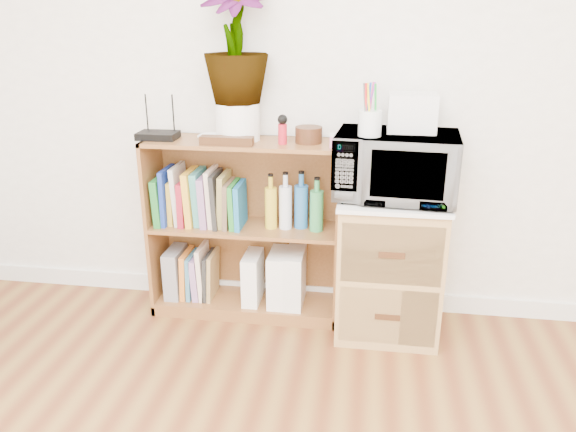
# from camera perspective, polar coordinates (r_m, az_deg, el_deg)

# --- Properties ---
(skirting_board) EXTENTS (4.00, 0.02, 0.10)m
(skirting_board) POSITION_cam_1_polar(r_m,az_deg,el_deg) (3.21, 2.57, -7.91)
(skirting_board) COLOR white
(skirting_board) RESTS_ON ground
(bookshelf) EXTENTS (1.00, 0.30, 0.95)m
(bookshelf) POSITION_cam_1_polar(r_m,az_deg,el_deg) (2.96, -4.35, -1.40)
(bookshelf) COLOR brown
(bookshelf) RESTS_ON ground
(wicker_unit) EXTENTS (0.50, 0.45, 0.70)m
(wicker_unit) POSITION_cam_1_polar(r_m,az_deg,el_deg) (2.87, 10.19, -5.06)
(wicker_unit) COLOR #9E7542
(wicker_unit) RESTS_ON ground
(microwave) EXTENTS (0.58, 0.42, 0.31)m
(microwave) POSITION_cam_1_polar(r_m,az_deg,el_deg) (2.69, 10.88, 5.04)
(microwave) COLOR white
(microwave) RESTS_ON wicker_unit
(pen_cup) EXTENTS (0.10, 0.10, 0.11)m
(pen_cup) POSITION_cam_1_polar(r_m,az_deg,el_deg) (2.56, 8.32, 9.32)
(pen_cup) COLOR white
(pen_cup) RESTS_ON microwave
(small_appliance) EXTENTS (0.22, 0.18, 0.17)m
(small_appliance) POSITION_cam_1_polar(r_m,az_deg,el_deg) (2.69, 12.48, 10.23)
(small_appliance) COLOR white
(small_appliance) RESTS_ON microwave
(router) EXTENTS (0.20, 0.13, 0.04)m
(router) POSITION_cam_1_polar(r_m,az_deg,el_deg) (2.92, -13.08, 7.98)
(router) COLOR black
(router) RESTS_ON bookshelf
(white_bowl) EXTENTS (0.13, 0.13, 0.03)m
(white_bowl) POSITION_cam_1_polar(r_m,az_deg,el_deg) (2.82, -7.81, 7.86)
(white_bowl) COLOR silver
(white_bowl) RESTS_ON bookshelf
(plant_pot) EXTENTS (0.22, 0.22, 0.18)m
(plant_pot) POSITION_cam_1_polar(r_m,az_deg,el_deg) (2.83, -5.11, 9.54)
(plant_pot) COLOR white
(plant_pot) RESTS_ON bookshelf
(potted_plant) EXTENTS (0.32, 0.32, 0.58)m
(potted_plant) POSITION_cam_1_polar(r_m,az_deg,el_deg) (2.78, -5.37, 17.27)
(potted_plant) COLOR #346F2C
(potted_plant) RESTS_ON plant_pot
(trinket_box) EXTENTS (0.26, 0.06, 0.04)m
(trinket_box) POSITION_cam_1_polar(r_m,az_deg,el_deg) (2.73, -6.24, 7.61)
(trinket_box) COLOR #361A0E
(trinket_box) RESTS_ON bookshelf
(kokeshi_doll) EXTENTS (0.04, 0.04, 0.10)m
(kokeshi_doll) POSITION_cam_1_polar(r_m,az_deg,el_deg) (2.73, -0.56, 8.32)
(kokeshi_doll) COLOR red
(kokeshi_doll) RESTS_ON bookshelf
(wooden_bowl) EXTENTS (0.13, 0.13, 0.08)m
(wooden_bowl) POSITION_cam_1_polar(r_m,az_deg,el_deg) (2.77, 2.11, 8.25)
(wooden_bowl) COLOR #34200E
(wooden_bowl) RESTS_ON bookshelf
(paint_jars) EXTENTS (0.12, 0.04, 0.06)m
(paint_jars) POSITION_cam_1_polar(r_m,az_deg,el_deg) (2.66, 5.27, 7.52)
(paint_jars) COLOR pink
(paint_jars) RESTS_ON bookshelf
(file_box) EXTENTS (0.08, 0.21, 0.27)m
(file_box) POSITION_cam_1_polar(r_m,az_deg,el_deg) (3.17, -11.32, -5.56)
(file_box) COLOR gray
(file_box) RESTS_ON bookshelf
(magazine_holder_left) EXTENTS (0.09, 0.22, 0.27)m
(magazine_holder_left) POSITION_cam_1_polar(r_m,az_deg,el_deg) (3.05, -3.59, -6.23)
(magazine_holder_left) COLOR white
(magazine_holder_left) RESTS_ON bookshelf
(magazine_holder_mid) EXTENTS (0.09, 0.23, 0.29)m
(magazine_holder_mid) POSITION_cam_1_polar(r_m,az_deg,el_deg) (3.02, -0.98, -6.24)
(magazine_holder_mid) COLOR white
(magazine_holder_mid) RESTS_ON bookshelf
(magazine_holder_right) EXTENTS (0.09, 0.24, 0.30)m
(magazine_holder_right) POSITION_cam_1_polar(r_m,az_deg,el_deg) (3.01, 0.71, -6.29)
(magazine_holder_right) COLOR white
(magazine_holder_right) RESTS_ON bookshelf
(cookbooks) EXTENTS (0.46, 0.20, 0.31)m
(cookbooks) POSITION_cam_1_polar(r_m,az_deg,el_deg) (2.96, -8.90, 1.71)
(cookbooks) COLOR #1E722B
(cookbooks) RESTS_ON bookshelf
(liquor_bottles) EXTENTS (0.30, 0.07, 0.29)m
(liquor_bottles) POSITION_cam_1_polar(r_m,az_deg,el_deg) (2.86, 0.69, 1.40)
(liquor_bottles) COLOR gold
(liquor_bottles) RESTS_ON bookshelf
(lower_books) EXTENTS (0.18, 0.19, 0.30)m
(lower_books) POSITION_cam_1_polar(r_m,az_deg,el_deg) (3.13, -8.95, -5.83)
(lower_books) COLOR orange
(lower_books) RESTS_ON bookshelf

